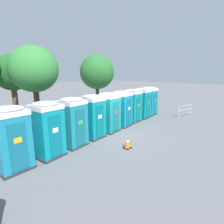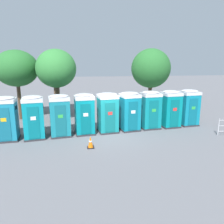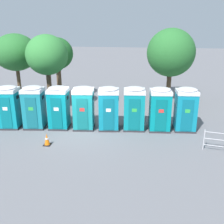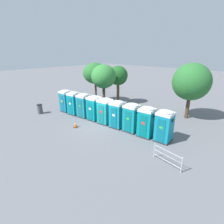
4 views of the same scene
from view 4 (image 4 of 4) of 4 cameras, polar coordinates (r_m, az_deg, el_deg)
The scene contains 17 objects.
ground_plane at distance 17.07m, azimuth -3.19°, elevation -4.07°, with size 120.00×120.00×0.00m, color slate.
portapotty_0 at distance 21.08m, azimuth -14.78°, elevation 3.61°, with size 1.30×1.29×2.54m.
portapotty_1 at distance 19.91m, azimuth -12.32°, elevation 2.89°, with size 1.34×1.35×2.54m.
portapotty_2 at distance 18.87m, azimuth -9.24°, elevation 2.18°, with size 1.35×1.35×2.54m.
portapotty_3 at distance 17.87m, azimuth -5.93°, elevation 1.35°, with size 1.28×1.31×2.54m.
portapotty_4 at distance 16.91m, azimuth -2.33°, elevation 0.37°, with size 1.33×1.33×2.54m.
portapotty_5 at distance 16.04m, azimuth 1.73°, elevation -0.69°, with size 1.34×1.35×2.54m.
portapotty_6 at distance 15.33m, azimuth 6.37°, elevation -1.79°, with size 1.34×1.31×2.54m.
portapotty_7 at distance 14.62m, azimuth 11.19°, elevation -3.13°, with size 1.34×1.32×2.54m.
portapotty_8 at distance 14.15m, azimuth 16.67°, elevation -4.39°, with size 1.30×1.29×2.54m.
street_tree_0 at distance 19.38m, azimuth 24.49°, elevation 8.91°, with size 3.73×3.73×5.70m.
street_tree_1 at distance 22.99m, azimuth 2.02°, elevation 11.66°, with size 2.46×2.46×5.00m.
street_tree_2 at distance 23.77m, azimuth -5.50°, elevation 12.43°, with size 3.21×3.21×5.33m.
street_tree_3 at distance 20.65m, azimuth -2.76°, elevation 11.42°, with size 2.86×2.86×5.33m.
trash_can at distance 21.42m, azimuth -22.48°, elevation 0.92°, with size 0.59×0.59×1.07m.
traffic_cone at distance 16.68m, azimuth -11.82°, elevation -3.89°, with size 0.36×0.36×0.64m.
event_barrier at distance 11.73m, azimuth 17.58°, elevation -13.71°, with size 2.04×0.34×1.05m.
Camera 4 is at (11.49, -10.64, 6.80)m, focal length 28.00 mm.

